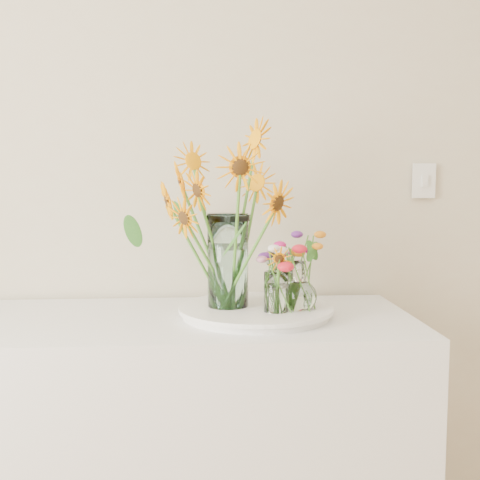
{
  "coord_description": "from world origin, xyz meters",
  "views": [
    {
      "loc": [
        -0.18,
        0.18,
        1.31
      ],
      "look_at": [
        -0.06,
        1.95,
        1.13
      ],
      "focal_mm": 45.0,
      "sensor_mm": 36.0,
      "label": 1
    }
  ],
  "objects": [
    {
      "name": "wildflower_posy_a",
      "position": [
        0.04,
        1.85,
        1.03
      ],
      "size": [
        0.19,
        0.19,
        0.21
      ],
      "primitive_type": null,
      "color": "orange",
      "rests_on": "tray"
    },
    {
      "name": "tray",
      "position": [
        -0.01,
        1.93,
        0.91
      ],
      "size": [
        0.43,
        0.43,
        0.02
      ],
      "primitive_type": "cylinder",
      "color": "white",
      "rests_on": "counter"
    },
    {
      "name": "small_vase_a",
      "position": [
        0.04,
        1.85,
        0.98
      ],
      "size": [
        0.09,
        0.09,
        0.12
      ],
      "primitive_type": "cylinder",
      "rotation": [
        0.0,
        0.0,
        -0.34
      ],
      "color": "white",
      "rests_on": "tray"
    },
    {
      "name": "wildflower_posy_c",
      "position": [
        0.08,
        2.01,
        1.02
      ],
      "size": [
        0.2,
        0.2,
        0.2
      ],
      "primitive_type": null,
      "color": "orange",
      "rests_on": "tray"
    },
    {
      "name": "wildflower_posy_b",
      "position": [
        0.11,
        1.88,
        1.04
      ],
      "size": [
        0.21,
        0.21,
        0.24
      ],
      "primitive_type": null,
      "color": "orange",
      "rests_on": "tray"
    },
    {
      "name": "small_vase_c",
      "position": [
        0.08,
        2.01,
        0.98
      ],
      "size": [
        0.07,
        0.07,
        0.11
      ],
      "primitive_type": "cylinder",
      "rotation": [
        0.0,
        0.0,
        -0.2
      ],
      "color": "white",
      "rests_on": "tray"
    },
    {
      "name": "sunflower_bouquet",
      "position": [
        -0.09,
        1.94,
        1.2
      ],
      "size": [
        0.99,
        0.99,
        0.56
      ],
      "primitive_type": null,
      "rotation": [
        0.0,
        0.0,
        -0.38
      ],
      "color": "#FF9B05",
      "rests_on": "tray"
    },
    {
      "name": "mason_jar",
      "position": [
        -0.09,
        1.94,
        1.07
      ],
      "size": [
        0.16,
        0.16,
        0.28
      ],
      "primitive_type": "cylinder",
      "rotation": [
        0.0,
        0.0,
        -0.38
      ],
      "color": "silver",
      "rests_on": "tray"
    },
    {
      "name": "counter",
      "position": [
        -0.25,
        1.93,
        0.45
      ],
      "size": [
        1.4,
        0.6,
        0.9
      ],
      "primitive_type": "cube",
      "color": "white",
      "rests_on": "ground_plane"
    },
    {
      "name": "small_vase_b",
      "position": [
        0.11,
        1.88,
        1.0
      ],
      "size": [
        0.13,
        0.13,
        0.15
      ],
      "primitive_type": null,
      "rotation": [
        0.0,
        0.0,
        -0.36
      ],
      "color": "white",
      "rests_on": "tray"
    }
  ]
}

